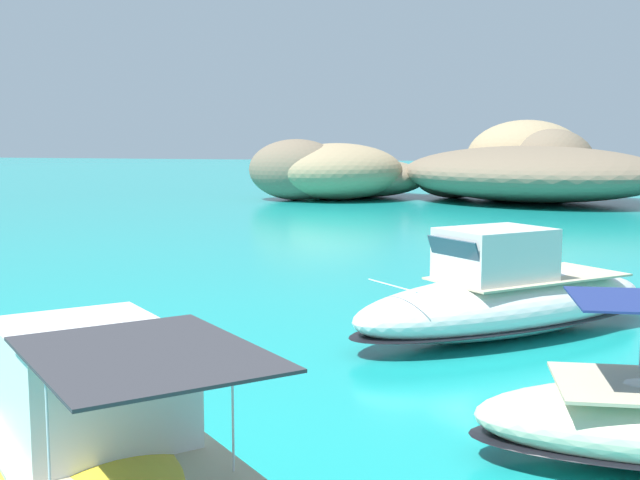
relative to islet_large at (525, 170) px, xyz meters
The scene contains 3 objects.
islet_large is the anchor object (origin of this frame).
islet_small 17.97m from the islet_large, 169.58° to the right, with size 18.55×21.05×5.70m.
motorboat_white 54.96m from the islet_large, 88.36° to the right, with size 9.82×10.04×3.18m.
Camera 1 is at (8.75, -10.69, 5.72)m, focal length 45.32 mm.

